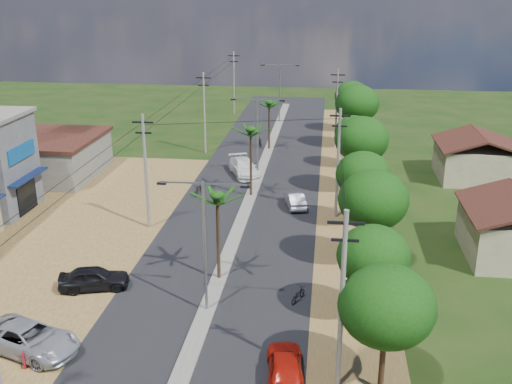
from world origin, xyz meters
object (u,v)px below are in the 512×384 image
roadside_sign (26,355)px  car_silver_mid (295,200)px  car_parked_silver (29,339)px  car_white_far (244,168)px  car_red_near (285,367)px  moto_rider_east (298,295)px  car_parked_dark (94,279)px

roadside_sign → car_silver_mid: bearing=46.8°
car_silver_mid → roadside_sign: bearing=49.7°
car_parked_silver → car_white_far: bearing=5.9°
car_red_near → roadside_sign: car_red_near is taller
car_white_far → roadside_sign: car_white_far is taller
car_red_near → car_white_far: size_ratio=0.78×
car_silver_mid → moto_rider_east: (1.14, -16.06, -0.21)m
car_red_near → car_silver_mid: size_ratio=1.11×
car_parked_dark → moto_rider_east: (12.70, 0.00, -0.31)m
car_parked_dark → moto_rider_east: car_parked_dark is taller
car_white_far → moto_rider_east: size_ratio=3.41×
car_parked_dark → car_parked_silver: bearing=158.1°
car_white_far → roadside_sign: 32.81m
moto_rider_east → roadside_sign: (-13.20, -7.86, 0.06)m
car_white_far → car_silver_mid: bearing=-78.3°
car_white_far → car_parked_silver: size_ratio=1.00×
car_white_far → car_parked_silver: 31.92m
car_white_far → roadside_sign: (-6.50, -32.16, -0.32)m
car_parked_silver → moto_rider_east: car_parked_silver is taller
car_red_near → roadside_sign: 13.01m
car_silver_mid → car_parked_silver: 26.06m
car_red_near → car_parked_dark: 14.63m
car_red_near → moto_rider_east: bearing=-97.9°
car_parked_silver → car_parked_dark: size_ratio=1.28×
car_white_far → moto_rider_east: (6.70, -24.29, -0.37)m
car_silver_mid → roadside_sign: (-12.06, -23.92, -0.16)m
car_white_far → car_parked_dark: 25.03m
car_parked_dark → car_white_far: bearing=-29.3°
car_parked_dark → roadside_sign: car_parked_dark is taller
car_silver_mid → car_red_near: bearing=78.8°
car_silver_mid → car_white_far: size_ratio=0.70×
car_parked_dark → roadside_sign: size_ratio=3.75×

